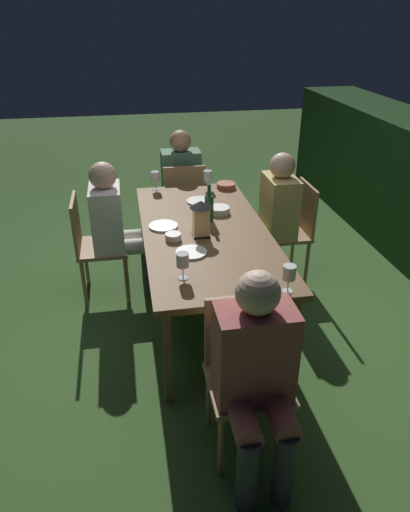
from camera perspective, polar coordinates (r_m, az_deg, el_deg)
The scene contains 22 objects.
ground_plane at distance 3.78m, azimuth 0.00°, elevation -6.87°, with size 16.00×16.00×0.00m, color #385B28.
dining_table at distance 3.43m, azimuth 0.00°, elevation 2.48°, with size 1.96×0.91×0.73m.
chair_head_far at distance 2.54m, azimuth 4.99°, elevation -13.59°, with size 0.40×0.42×0.87m.
person_in_rust at distance 2.30m, azimuth 6.41°, elevation -13.95°, with size 0.48×0.38×1.15m.
chair_side_left_a at distance 3.88m, azimuth -13.59°, elevation 1.63°, with size 0.42×0.40×0.87m.
person_in_cream at distance 3.81m, azimuth -10.91°, elevation 3.92°, with size 0.38×0.47×1.15m.
chair_head_near at distance 4.62m, azimuth -2.68°, elevation 6.81°, with size 0.40×0.42×0.87m.
person_in_green at distance 4.75m, azimuth -3.04°, elevation 9.36°, with size 0.48×0.38×1.15m.
chair_side_right_a at distance 4.11m, azimuth 10.64°, elevation 3.50°, with size 0.42×0.40×0.87m.
person_in_mustard at distance 3.99m, azimuth 8.18°, elevation 5.30°, with size 0.38×0.47×1.15m.
lantern_centerpiece at distance 3.26m, azimuth -0.52°, elevation 4.88°, with size 0.15×0.15×0.27m.
green_bottle_on_table at distance 3.51m, azimuth 0.51°, elevation 5.97°, with size 0.07×0.07×0.29m.
wine_glass_a at distance 4.17m, azimuth -6.14°, elevation 9.61°, with size 0.08×0.08×0.17m.
wine_glass_b at distance 4.17m, azimuth 0.32°, elevation 9.78°, with size 0.08×0.08×0.17m.
wine_glass_c at distance 2.74m, azimuth -2.78°, elevation -0.65°, with size 0.08×0.08×0.17m.
wine_glass_d at distance 2.65m, azimuth 10.31°, elevation -2.17°, with size 0.08×0.08×0.17m.
plate_a at distance 3.46m, azimuth -5.15°, elevation 3.70°, with size 0.22×0.22×0.01m, color white.
plate_b at distance 3.07m, azimuth -1.69°, elevation 0.45°, with size 0.21×0.21×0.01m, color white.
plate_c at distance 3.91m, azimuth -0.65°, elevation 6.77°, with size 0.22×0.22×0.01m, color white.
bowl_olives at distance 4.23m, azimuth 2.61°, elevation 8.69°, with size 0.17×0.17×0.05m.
bowl_bread at distance 3.69m, azimuth 1.77°, elevation 5.71°, with size 0.17×0.17×0.05m.
bowl_salad at distance 3.25m, azimuth -3.93°, elevation 2.40°, with size 0.11×0.11×0.05m.
Camera 1 is at (3.04, -0.54, 2.18)m, focal length 32.50 mm.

